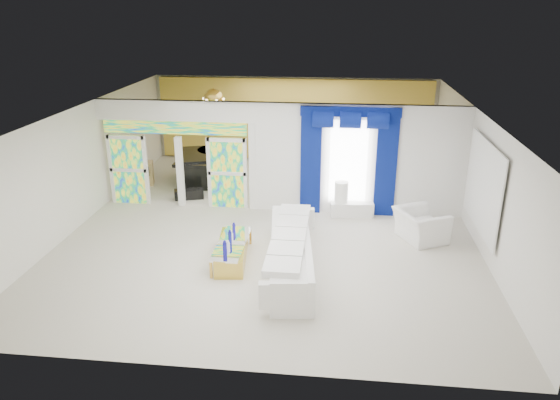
# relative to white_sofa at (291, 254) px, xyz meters

# --- Properties ---
(floor) EXTENTS (12.00, 12.00, 0.00)m
(floor) POSITION_rel_white_sofa_xyz_m (-0.68, 2.54, -0.37)
(floor) COLOR #B7AF9E
(floor) RESTS_ON ground
(dividing_wall) EXTENTS (5.70, 0.18, 3.00)m
(dividing_wall) POSITION_rel_white_sofa_xyz_m (1.47, 3.54, 1.13)
(dividing_wall) COLOR white
(dividing_wall) RESTS_ON ground
(dividing_header) EXTENTS (4.30, 0.18, 0.55)m
(dividing_header) POSITION_rel_white_sofa_xyz_m (-3.53, 3.54, 2.36)
(dividing_header) COLOR white
(dividing_header) RESTS_ON dividing_wall
(stained_panel_left) EXTENTS (0.95, 0.04, 2.00)m
(stained_panel_left) POSITION_rel_white_sofa_xyz_m (-4.95, 3.54, 0.63)
(stained_panel_left) COLOR #994C3F
(stained_panel_left) RESTS_ON ground
(stained_panel_right) EXTENTS (0.95, 0.04, 2.00)m
(stained_panel_right) POSITION_rel_white_sofa_xyz_m (-2.10, 3.54, 0.63)
(stained_panel_right) COLOR #994C3F
(stained_panel_right) RESTS_ON ground
(stained_transom) EXTENTS (4.00, 0.05, 0.35)m
(stained_transom) POSITION_rel_white_sofa_xyz_m (-3.53, 3.54, 1.88)
(stained_transom) COLOR #994C3F
(stained_transom) RESTS_ON dividing_header
(window_pane) EXTENTS (1.00, 0.02, 2.30)m
(window_pane) POSITION_rel_white_sofa_xyz_m (1.22, 3.44, 1.08)
(window_pane) COLOR white
(window_pane) RESTS_ON dividing_wall
(blue_drape_left) EXTENTS (0.55, 0.10, 2.80)m
(blue_drape_left) POSITION_rel_white_sofa_xyz_m (0.22, 3.41, 1.03)
(blue_drape_left) COLOR #030747
(blue_drape_left) RESTS_ON ground
(blue_drape_right) EXTENTS (0.55, 0.10, 2.80)m
(blue_drape_right) POSITION_rel_white_sofa_xyz_m (2.22, 3.41, 1.03)
(blue_drape_right) COLOR #030747
(blue_drape_right) RESTS_ON ground
(blue_pelmet) EXTENTS (2.60, 0.12, 0.25)m
(blue_pelmet) POSITION_rel_white_sofa_xyz_m (1.22, 3.41, 2.45)
(blue_pelmet) COLOR #030747
(blue_pelmet) RESTS_ON dividing_wall
(wall_mirror) EXTENTS (0.04, 2.70, 1.90)m
(wall_mirror) POSITION_rel_white_sofa_xyz_m (4.26, 1.54, 1.18)
(wall_mirror) COLOR white
(wall_mirror) RESTS_ON ground
(gold_curtains) EXTENTS (9.70, 0.12, 2.90)m
(gold_curtains) POSITION_rel_white_sofa_xyz_m (-0.68, 8.44, 1.13)
(gold_curtains) COLOR gold
(gold_curtains) RESTS_ON ground
(white_sofa) EXTENTS (1.25, 3.93, 0.74)m
(white_sofa) POSITION_rel_white_sofa_xyz_m (0.00, 0.00, 0.00)
(white_sofa) COLOR white
(white_sofa) RESTS_ON ground
(coffee_table) EXTENTS (0.81, 1.90, 0.41)m
(coffee_table) POSITION_rel_white_sofa_xyz_m (-1.35, 0.30, -0.16)
(coffee_table) COLOR gold
(coffee_table) RESTS_ON ground
(console_table) EXTENTS (1.19, 0.50, 0.38)m
(console_table) POSITION_rel_white_sofa_xyz_m (1.37, 3.24, -0.18)
(console_table) COLOR white
(console_table) RESTS_ON ground
(table_lamp) EXTENTS (0.36, 0.36, 0.58)m
(table_lamp) POSITION_rel_white_sofa_xyz_m (1.07, 3.24, 0.31)
(table_lamp) COLOR white
(table_lamp) RESTS_ON console_table
(armchair) EXTENTS (1.42, 1.48, 0.75)m
(armchair) POSITION_rel_white_sofa_xyz_m (3.00, 1.89, 0.01)
(armchair) COLOR white
(armchair) RESTS_ON ground
(grand_piano) EXTENTS (1.93, 2.22, 0.95)m
(grand_piano) POSITION_rel_white_sofa_xyz_m (-3.40, 5.66, 0.11)
(grand_piano) COLOR black
(grand_piano) RESTS_ON ground
(piano_bench) EXTENTS (0.90, 0.57, 0.28)m
(piano_bench) POSITION_rel_white_sofa_xyz_m (-3.40, 4.06, -0.23)
(piano_bench) COLOR black
(piano_bench) RESTS_ON ground
(tv_console) EXTENTS (0.60, 0.57, 0.74)m
(tv_console) POSITION_rel_white_sofa_xyz_m (-5.13, 5.18, 0.00)
(tv_console) COLOR tan
(tv_console) RESTS_ON ground
(chandelier) EXTENTS (0.60, 0.60, 0.60)m
(chandelier) POSITION_rel_white_sofa_xyz_m (-2.98, 5.94, 2.28)
(chandelier) COLOR gold
(chandelier) RESTS_ON ceiling
(decanters) EXTENTS (0.15, 1.21, 0.26)m
(decanters) POSITION_rel_white_sofa_xyz_m (-1.40, 0.28, 0.14)
(decanters) COLOR #1A1593
(decanters) RESTS_ON coffee_table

